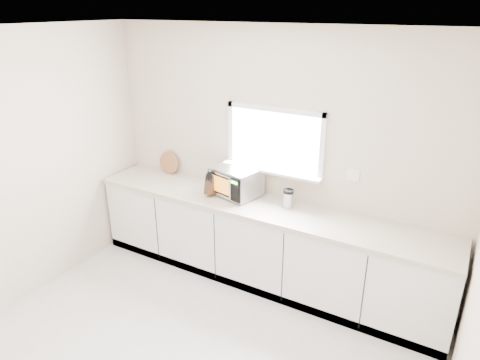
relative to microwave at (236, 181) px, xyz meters
The scene contains 7 objects.
back_wall 0.50m from the microwave, 30.83° to the left, with size 4.00×0.17×2.70m.
cabinets 0.74m from the microwave, 13.02° to the right, with size 3.92×0.60×0.88m, color silver.
countertop 0.41m from the microwave, 14.53° to the right, with size 3.92×0.64×0.04m, color #BCAC9B.
microwave is the anchor object (origin of this frame).
knife_block 0.27m from the microwave, 149.81° to the right, with size 0.12×0.21×0.29m.
cutting_board 1.06m from the microwave, behind, with size 0.28×0.28×0.02m, color brown.
coffee_grinder 0.62m from the microwave, ahead, with size 0.13×0.13×0.19m.
Camera 1 is at (1.81, -1.92, 2.86)m, focal length 32.00 mm.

